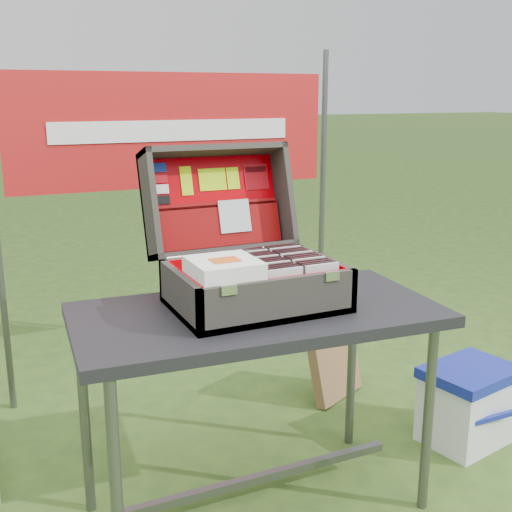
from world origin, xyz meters
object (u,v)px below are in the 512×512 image
table (257,412)px  cooler (468,404)px  cardboard_box (335,363)px  suitcase (248,230)px

table → cooler: (1.03, 0.05, -0.21)m
cardboard_box → table: bearing=-163.2°
table → cooler: 1.05m
table → cooler: size_ratio=3.18×
suitcase → table: bearing=-94.0°
table → cooler: table is taller
suitcase → cooler: 1.33m
cooler → cardboard_box: cardboard_box is taller
table → suitcase: (0.01, 0.09, 0.64)m
cooler → cardboard_box: size_ratio=1.09×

